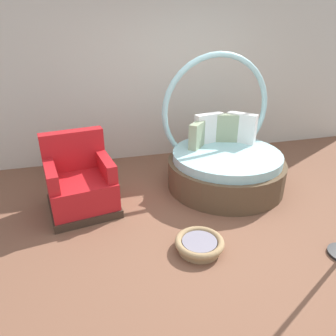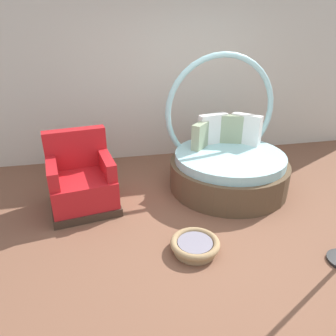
{
  "view_description": "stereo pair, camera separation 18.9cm",
  "coord_description": "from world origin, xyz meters",
  "px_view_note": "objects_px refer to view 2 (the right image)",
  "views": [
    {
      "loc": [
        -1.26,
        -2.66,
        2.11
      ],
      "look_at": [
        -0.38,
        0.59,
        0.55
      ],
      "focal_mm": 33.02,
      "sensor_mm": 36.0,
      "label": 1
    },
    {
      "loc": [
        -1.08,
        -2.71,
        2.11
      ],
      "look_at": [
        -0.38,
        0.59,
        0.55
      ],
      "focal_mm": 33.02,
      "sensor_mm": 36.0,
      "label": 2
    }
  ],
  "objects_px": {
    "round_daybed": "(227,161)",
    "side_table": "(74,147)",
    "red_armchair": "(82,182)",
    "pet_basket": "(195,245)"
  },
  "relations": [
    {
      "from": "red_armchair",
      "to": "side_table",
      "type": "bearing_deg",
      "value": 98.56
    },
    {
      "from": "round_daybed",
      "to": "pet_basket",
      "type": "bearing_deg",
      "value": -122.79
    },
    {
      "from": "red_armchair",
      "to": "pet_basket",
      "type": "distance_m",
      "value": 1.65
    },
    {
      "from": "round_daybed",
      "to": "red_armchair",
      "type": "distance_m",
      "value": 1.99
    },
    {
      "from": "round_daybed",
      "to": "side_table",
      "type": "height_order",
      "value": "round_daybed"
    },
    {
      "from": "side_table",
      "to": "round_daybed",
      "type": "bearing_deg",
      "value": -21.99
    },
    {
      "from": "pet_basket",
      "to": "side_table",
      "type": "distance_m",
      "value": 2.56
    },
    {
      "from": "round_daybed",
      "to": "pet_basket",
      "type": "xyz_separation_m",
      "value": [
        -0.85,
        -1.31,
        -0.3
      ]
    },
    {
      "from": "round_daybed",
      "to": "red_armchair",
      "type": "xyz_separation_m",
      "value": [
        -1.99,
        -0.15,
        -0.04
      ]
    },
    {
      "from": "round_daybed",
      "to": "side_table",
      "type": "relative_size",
      "value": 3.47
    }
  ]
}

